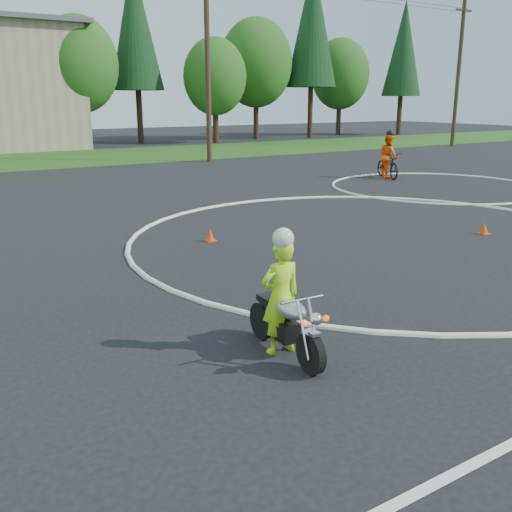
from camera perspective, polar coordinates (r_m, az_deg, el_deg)
ground at (r=12.37m, az=21.86°, el=-1.12°), size 120.00×120.00×0.00m
grass_strip at (r=35.32m, az=-16.65°, el=9.44°), size 120.00×10.00×0.02m
course_markings at (r=16.68m, az=14.19°, el=3.60°), size 19.05×19.05×0.12m
primary_motorcycle at (r=7.51m, az=3.06°, el=-6.77°), size 0.62×1.76×0.93m
rider_primary_grp at (r=7.48m, az=2.51°, el=-3.76°), size 0.59×0.41×1.72m
rider_second_grp at (r=25.52m, az=13.08°, el=9.22°), size 1.48×2.23×2.03m
treeline at (r=48.26m, az=-2.08°, el=19.33°), size 38.20×8.10×14.52m
utility_poles at (r=31.54m, az=-4.86°, el=18.81°), size 41.60×1.12×10.00m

